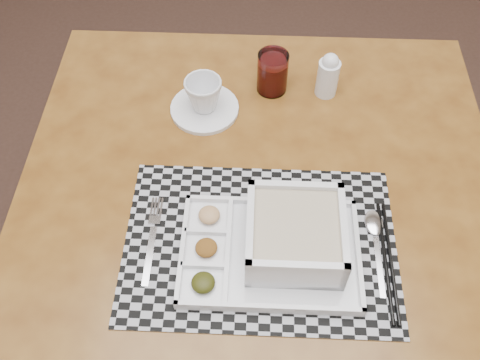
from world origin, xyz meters
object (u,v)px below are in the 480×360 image
Objects in this scene: cup at (204,95)px; creamer_bottle at (328,75)px; juice_glass at (272,74)px; dining_table at (258,214)px; serving_tray at (286,241)px.

creamer_bottle is at bearing 23.97° from cup.
juice_glass is 0.89× the size of creamer_bottle.
creamer_bottle is (0.15, 0.28, 0.13)m from dining_table.
dining_table is at bearing -96.04° from juice_glass.
juice_glass is at bearing 91.77° from serving_tray.
creamer_bottle is (0.27, 0.06, 0.00)m from cup.
cup is 0.16m from juice_glass.
creamer_bottle reaches higher than cup.
juice_glass is at bearing 83.96° from dining_table.
dining_table is 3.02× the size of serving_tray.
serving_tray reaches higher than cup.
serving_tray reaches higher than dining_table.
creamer_bottle reaches higher than juice_glass.
serving_tray is 3.37× the size of juice_glass.
cup is 0.74× the size of creamer_bottle.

